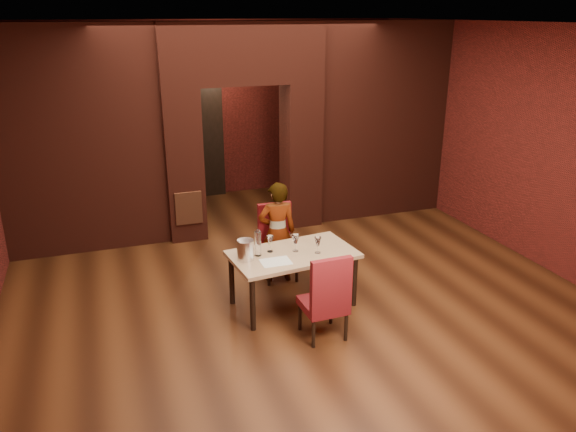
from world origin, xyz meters
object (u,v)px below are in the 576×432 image
at_px(dining_table, 293,279).
at_px(chair_far, 279,243).
at_px(wine_glass_a, 270,244).
at_px(potted_plant, 318,253).
at_px(chair_near, 323,294).
at_px(person_seated, 277,232).
at_px(wine_glass_c, 318,245).
at_px(wine_bucket, 246,250).
at_px(wine_glass_b, 296,243).
at_px(water_bottle, 258,243).

relative_size(dining_table, chair_far, 1.47).
distance_m(wine_glass_a, potted_plant, 1.29).
height_order(chair_near, person_seated, person_seated).
distance_m(person_seated, wine_glass_c, 0.83).
xyz_separation_m(wine_glass_c, wine_bucket, (-0.84, 0.10, 0.02)).
relative_size(wine_bucket, potted_plant, 0.55).
height_order(chair_far, person_seated, person_seated).
xyz_separation_m(wine_glass_a, wine_bucket, (-0.33, -0.12, 0.02)).
distance_m(wine_glass_c, potted_plant, 1.17).
relative_size(chair_far, wine_glass_b, 4.72).
xyz_separation_m(dining_table, water_bottle, (-0.41, 0.06, 0.50)).
bearing_deg(dining_table, potted_plant, 45.84).
bearing_deg(person_seated, wine_glass_a, 70.33).
bearing_deg(wine_glass_a, wine_glass_b, -16.44).
relative_size(wine_glass_a, wine_glass_c, 1.00).
distance_m(wine_glass_c, water_bottle, 0.70).
bearing_deg(wine_glass_c, person_seated, 106.69).
distance_m(wine_bucket, water_bottle, 0.18).
relative_size(person_seated, water_bottle, 4.21).
bearing_deg(water_bottle, chair_far, 55.33).
bearing_deg(potted_plant, wine_glass_a, -141.15).
relative_size(dining_table, water_bottle, 4.55).
distance_m(chair_far, wine_glass_c, 0.91).
xyz_separation_m(person_seated, wine_bucket, (-0.60, -0.69, 0.13)).
bearing_deg(person_seated, wine_bucket, 55.03).
bearing_deg(dining_table, wine_glass_a, 148.64).
distance_m(person_seated, potted_plant, 0.79).
bearing_deg(water_bottle, dining_table, -7.79).
xyz_separation_m(chair_far, wine_bucket, (-0.64, -0.75, 0.31)).
distance_m(wine_glass_b, wine_glass_c, 0.26).
bearing_deg(wine_glass_c, chair_near, -106.76).
relative_size(wine_glass_b, wine_bucket, 0.88).
relative_size(dining_table, person_seated, 1.08).
height_order(wine_glass_a, wine_bucket, wine_bucket).
relative_size(chair_near, potted_plant, 2.28).
height_order(chair_far, wine_glass_b, chair_far).
distance_m(chair_far, wine_bucket, 1.03).
relative_size(chair_near, wine_glass_c, 4.99).
xyz_separation_m(chair_far, potted_plant, (0.59, 0.10, -0.27)).
bearing_deg(person_seated, wine_glass_b, 97.12).
distance_m(wine_glass_a, wine_glass_b, 0.30).
relative_size(dining_table, wine_glass_b, 6.96).
height_order(chair_near, potted_plant, chair_near).
height_order(chair_far, potted_plant, chair_far).
xyz_separation_m(dining_table, potted_plant, (0.66, 0.84, -0.12)).
height_order(chair_far, water_bottle, water_bottle).
height_order(wine_bucket, water_bottle, water_bottle).
distance_m(wine_glass_a, wine_bucket, 0.35).
height_order(chair_far, wine_bucket, chair_far).
height_order(person_seated, wine_glass_c, person_seated).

